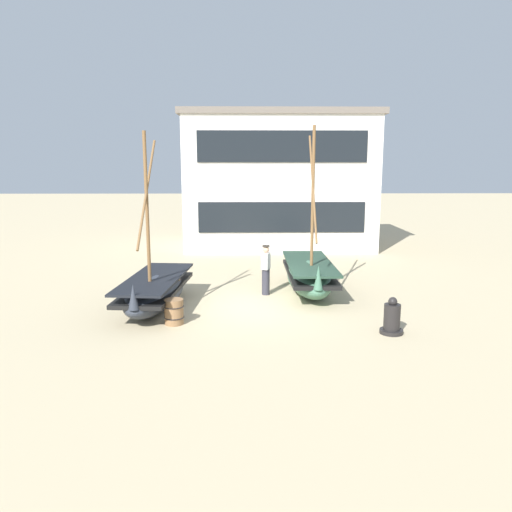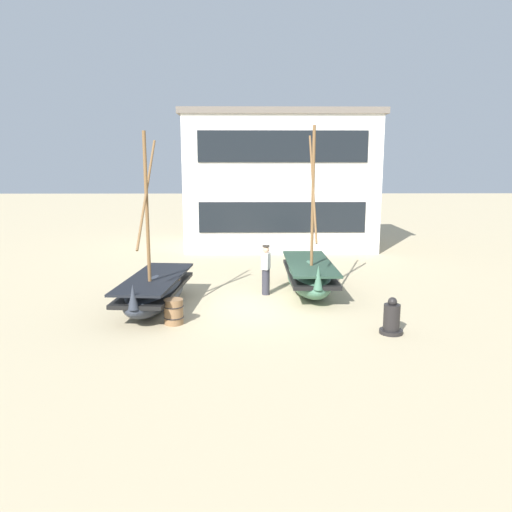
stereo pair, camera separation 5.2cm
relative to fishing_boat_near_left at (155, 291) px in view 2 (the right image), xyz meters
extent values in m
plane|color=tan|center=(3.08, 0.14, -0.55)|extent=(120.00, 120.00, 0.00)
ellipsoid|color=#2D333D|center=(0.00, 0.02, -0.06)|extent=(1.81, 4.50, 0.98)
cube|color=black|center=(0.00, 0.02, 0.06)|extent=(1.81, 4.33, 0.12)
cube|color=black|center=(0.00, 0.02, 0.38)|extent=(1.84, 4.42, 0.07)
cone|color=#2D333D|center=(-0.17, -2.08, 0.38)|extent=(0.31, 0.31, 0.68)
cylinder|color=brown|center=(-0.04, -0.53, 2.41)|extent=(0.10, 0.10, 4.56)
cylinder|color=brown|center=(-0.04, -0.53, 2.98)|extent=(0.25, 2.18, 3.00)
cube|color=brown|center=(0.03, 0.35, 0.28)|extent=(1.38, 0.27, 0.06)
ellipsoid|color=#427056|center=(4.91, 1.92, -0.03)|extent=(1.47, 4.52, 1.05)
cube|color=black|center=(4.91, 1.92, 0.10)|extent=(1.48, 4.34, 0.13)
cube|color=#243D2F|center=(4.91, 1.92, 0.45)|extent=(1.51, 4.43, 0.07)
cone|color=#427056|center=(4.91, -0.25, 0.44)|extent=(0.29, 0.29, 0.73)
cylinder|color=brown|center=(4.91, 1.35, 2.58)|extent=(0.10, 0.10, 4.80)
cylinder|color=brown|center=(4.91, 1.35, 3.05)|extent=(0.08, 2.23, 3.35)
cube|color=brown|center=(4.90, 2.26, 0.34)|extent=(1.38, 0.17, 0.06)
cylinder|color=#33333D|center=(3.41, 1.56, -0.11)|extent=(0.26, 0.26, 0.88)
cube|color=silver|center=(3.41, 1.56, 0.60)|extent=(0.33, 0.41, 0.54)
sphere|color=tan|center=(3.41, 1.56, 0.99)|extent=(0.22, 0.22, 0.22)
cylinder|color=#2D2823|center=(3.41, 1.56, 1.11)|extent=(0.24, 0.24, 0.05)
cylinder|color=black|center=(6.54, -2.38, -0.50)|extent=(0.60, 0.60, 0.10)
cylinder|color=black|center=(6.54, -2.38, -0.11)|extent=(0.42, 0.42, 0.68)
sphere|color=black|center=(6.54, -2.38, 0.30)|extent=(0.23, 0.23, 0.23)
cylinder|color=olive|center=(0.79, -1.53, -0.20)|extent=(0.52, 0.52, 0.70)
torus|color=black|center=(0.79, -1.53, -0.05)|extent=(0.56, 0.56, 0.03)
torus|color=black|center=(0.79, -1.53, -0.36)|extent=(0.56, 0.56, 0.03)
cube|color=white|center=(4.43, 11.72, 2.76)|extent=(9.49, 5.37, 6.63)
cube|color=#70665B|center=(4.43, 11.72, 6.23)|extent=(9.87, 5.58, 0.30)
cube|color=black|center=(4.43, 9.00, 1.27)|extent=(7.97, 0.06, 1.46)
cube|color=black|center=(4.43, 9.00, 4.59)|extent=(7.97, 0.06, 1.46)
camera|label=1|loc=(2.82, -14.62, 3.77)|focal=34.78mm
camera|label=2|loc=(2.88, -14.62, 3.77)|focal=34.78mm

